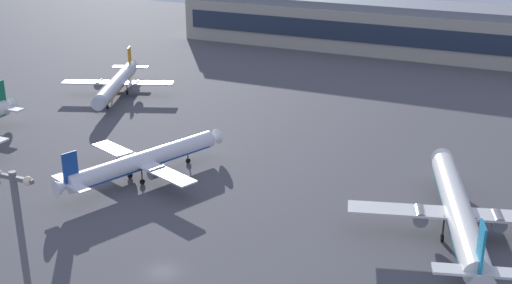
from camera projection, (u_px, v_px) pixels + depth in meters
The scene contains 6 objects.
ground_plane at pixel (163, 272), 94.99m from camera, with size 416.00×416.00×0.00m, color #4C4C51.
terminal_building at pixel (407, 29), 218.69m from camera, with size 155.11×22.40×16.40m.
airplane_mid_apron at pixel (143, 161), 124.29m from camera, with size 27.89×35.40×9.41m.
airplane_far_stand at pixel (458, 211), 103.28m from camera, with size 33.68×42.85×11.24m.
airplane_terminal_side at pixel (117, 83), 174.20m from camera, with size 28.32×35.89×9.64m.
apron_light_east at pixel (27, 278), 65.80m from camera, with size 4.80×0.90×26.47m.
Camera 1 is at (46.88, -68.89, 50.95)m, focal length 46.88 mm.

